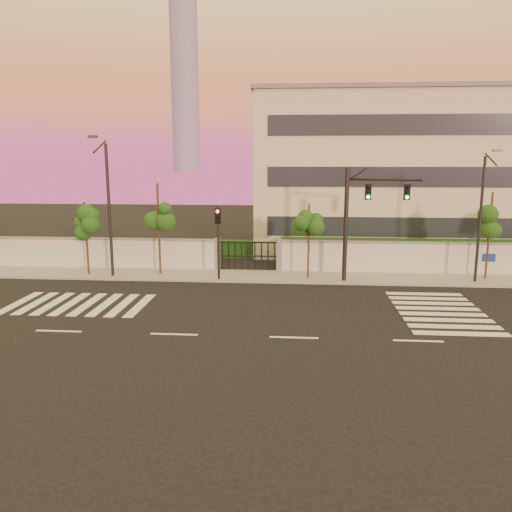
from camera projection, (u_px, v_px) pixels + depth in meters
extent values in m
plane|color=black|center=(294.00, 338.00, 20.45)|extent=(120.00, 120.00, 0.00)
cube|color=gray|center=(295.00, 277.00, 30.71)|extent=(60.00, 3.00, 0.15)
cube|color=silver|center=(33.00, 254.00, 33.34)|extent=(25.00, 0.30, 2.00)
cube|color=slate|center=(31.00, 238.00, 33.14)|extent=(25.00, 0.36, 0.12)
cube|color=slate|center=(218.00, 255.00, 32.37)|extent=(0.35, 0.35, 2.20)
cube|color=slate|center=(279.00, 256.00, 32.06)|extent=(0.35, 0.35, 2.20)
cube|color=#133710|center=(428.00, 254.00, 33.78)|extent=(20.00, 2.00, 1.80)
cube|color=#133710|center=(71.00, 252.00, 35.73)|extent=(12.00, 1.80, 1.40)
cube|color=#133710|center=(255.00, 249.00, 37.20)|extent=(6.00, 1.50, 1.20)
cube|color=beige|center=(408.00, 174.00, 40.15)|extent=(24.00, 12.00, 12.00)
cube|color=#262D38|center=(424.00, 227.00, 34.93)|extent=(22.00, 0.08, 1.40)
cube|color=#262D38|center=(427.00, 177.00, 34.26)|extent=(22.00, 0.08, 1.40)
cube|color=#262D38|center=(431.00, 125.00, 33.59)|extent=(22.00, 0.08, 1.40)
cube|color=slate|center=(412.00, 96.00, 38.99)|extent=(24.40, 12.40, 0.30)
cylinder|color=gray|center=(185.00, 75.00, 288.97)|extent=(16.00, 16.00, 110.00)
cube|color=silver|center=(19.00, 303.00, 25.44)|extent=(0.50, 4.00, 0.02)
cube|color=silver|center=(36.00, 303.00, 25.37)|extent=(0.50, 4.00, 0.02)
cube|color=silver|center=(53.00, 303.00, 25.30)|extent=(0.50, 4.00, 0.02)
cube|color=silver|center=(71.00, 304.00, 25.23)|extent=(0.50, 4.00, 0.02)
cube|color=silver|center=(88.00, 304.00, 25.16)|extent=(0.50, 4.00, 0.02)
cube|color=silver|center=(105.00, 305.00, 25.09)|extent=(0.50, 4.00, 0.02)
cube|color=silver|center=(123.00, 305.00, 25.02)|extent=(0.50, 4.00, 0.02)
cube|color=silver|center=(140.00, 305.00, 24.95)|extent=(0.50, 4.00, 0.02)
cube|color=silver|center=(461.00, 334.00, 20.89)|extent=(4.00, 0.50, 0.02)
cube|color=silver|center=(455.00, 327.00, 21.77)|extent=(4.00, 0.50, 0.02)
cube|color=silver|center=(448.00, 320.00, 22.65)|extent=(4.00, 0.50, 0.02)
cube|color=silver|center=(443.00, 314.00, 23.54)|extent=(4.00, 0.50, 0.02)
cube|color=silver|center=(437.00, 309.00, 24.42)|extent=(4.00, 0.50, 0.02)
cube|color=silver|center=(432.00, 303.00, 25.30)|extent=(4.00, 0.50, 0.02)
cube|color=silver|center=(428.00, 298.00, 26.18)|extent=(4.00, 0.50, 0.02)
cube|color=silver|center=(424.00, 294.00, 27.06)|extent=(4.00, 0.50, 0.02)
cube|color=silver|center=(59.00, 331.00, 21.22)|extent=(2.00, 0.15, 0.01)
cube|color=silver|center=(174.00, 334.00, 20.83)|extent=(2.00, 0.15, 0.01)
cube|color=silver|center=(294.00, 338.00, 20.45)|extent=(2.00, 0.15, 0.01)
cube|color=silver|center=(418.00, 341.00, 20.07)|extent=(2.00, 0.15, 0.01)
cylinder|color=#382314|center=(87.00, 240.00, 30.73)|extent=(0.13, 0.13, 4.64)
sphere|color=#134213|center=(85.00, 217.00, 30.47)|extent=(1.19, 1.19, 1.19)
sphere|color=#134213|center=(93.00, 228.00, 30.78)|extent=(0.91, 0.91, 0.91)
sphere|color=#134213|center=(79.00, 225.00, 30.42)|extent=(0.86, 0.86, 0.86)
cylinder|color=#382314|center=(159.00, 230.00, 30.81)|extent=(0.13, 0.13, 5.77)
sphere|color=#134213|center=(158.00, 202.00, 30.48)|extent=(1.23, 1.23, 1.23)
sphere|color=#134213|center=(166.00, 216.00, 30.83)|extent=(0.94, 0.94, 0.94)
sphere|color=#134213|center=(152.00, 212.00, 30.45)|extent=(0.89, 0.89, 0.89)
cylinder|color=#382314|center=(309.00, 243.00, 29.70)|extent=(0.12, 0.12, 4.64)
sphere|color=#134213|center=(309.00, 219.00, 29.44)|extent=(1.15, 1.15, 1.15)
sphere|color=#134213|center=(315.00, 231.00, 29.74)|extent=(0.87, 0.87, 0.87)
sphere|color=#134213|center=(304.00, 227.00, 29.40)|extent=(0.83, 0.83, 0.83)
cylinder|color=#382314|center=(489.00, 237.00, 29.46)|extent=(0.12, 0.12, 5.32)
sphere|color=#134213|center=(491.00, 210.00, 29.16)|extent=(1.10, 1.10, 1.10)
sphere|color=#134213|center=(495.00, 224.00, 29.48)|extent=(0.84, 0.84, 0.84)
sphere|color=#134213|center=(486.00, 220.00, 29.13)|extent=(0.80, 0.80, 0.80)
cylinder|color=black|center=(346.00, 226.00, 28.94)|extent=(0.26, 0.26, 6.73)
cylinder|color=black|center=(384.00, 179.00, 28.26)|extent=(4.02, 1.28, 0.17)
cube|color=black|center=(368.00, 192.00, 28.41)|extent=(0.38, 0.20, 0.98)
sphere|color=#0CF259|center=(368.00, 197.00, 28.36)|extent=(0.22, 0.22, 0.22)
cube|color=black|center=(407.00, 192.00, 28.25)|extent=(0.38, 0.20, 0.98)
sphere|color=#0CF259|center=(407.00, 198.00, 28.20)|extent=(0.22, 0.22, 0.22)
cylinder|color=black|center=(218.00, 244.00, 29.47)|extent=(0.16, 0.16, 4.55)
cube|color=black|center=(218.00, 216.00, 29.11)|extent=(0.35, 0.18, 0.91)
sphere|color=red|center=(218.00, 211.00, 28.95)|extent=(0.20, 0.20, 0.20)
cylinder|color=black|center=(109.00, 212.00, 29.99)|extent=(0.18, 0.18, 8.11)
cylinder|color=black|center=(100.00, 147.00, 28.37)|extent=(0.10, 1.94, 0.79)
cube|color=#3F3F44|center=(93.00, 137.00, 27.38)|extent=(0.51, 0.25, 0.15)
cylinder|color=black|center=(480.00, 221.00, 28.59)|extent=(0.17, 0.17, 7.38)
cylinder|color=black|center=(491.00, 159.00, 27.11)|extent=(0.09, 1.77, 0.72)
cube|color=#3F3F44|center=(498.00, 150.00, 26.21)|extent=(0.46, 0.23, 0.14)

